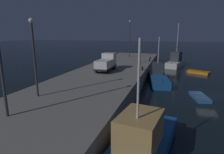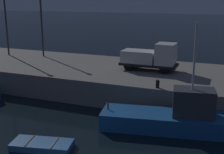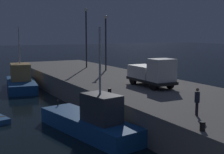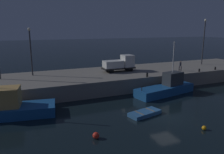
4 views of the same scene
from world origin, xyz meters
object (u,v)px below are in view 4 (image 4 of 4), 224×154
Objects in this scene: fishing_trawler_red at (7,107)px; bollard_west at (199,70)px; mooring_buoy_mid at (96,135)px; dinghy_orange_near at (145,113)px; dockworker at (180,65)px; mooring_buoy_near at (204,128)px; lamp_post_central at (204,39)px; bollard_east at (215,68)px; bollard_central at (147,75)px; utility_truck at (120,64)px; fishing_boat_blue at (167,87)px; lamp_post_east at (31,48)px.

fishing_trawler_red reaches higher than bollard_west.
mooring_buoy_mid is at bearing -48.92° from fishing_trawler_red.
bollard_west is at bearing 27.92° from dinghy_orange_near.
mooring_buoy_near is at bearing -122.15° from dockworker.
bollard_west is at bearing 5.43° from fishing_trawler_red.
lamp_post_central reaches higher than bollard_east.
dinghy_orange_near is 8.29× the size of bollard_west.
mooring_buoy_mid reaches higher than dinghy_orange_near.
bollard_central is at bearing 57.37° from dinghy_orange_near.
utility_truck is at bearing 159.77° from dockworker.
bollard_central reaches higher than bollard_west.
fishing_boat_blue is 3.37m from bollard_central.
fishing_trawler_red is at bearing -174.57° from bollard_west.
dockworker is at bearing -155.92° from lamp_post_central.
fishing_boat_blue reaches higher than mooring_buoy_mid.
bollard_west is (28.74, 2.73, 1.33)m from fishing_trawler_red.
dinghy_orange_near is 7.17m from mooring_buoy_mid.
utility_truck is at bearing 59.20° from mooring_buoy_mid.
lamp_post_central is 18.33× the size of bollard_west.
bollard_central is at bearing -69.86° from utility_truck.
mooring_buoy_mid is 1.13× the size of bollard_east.
lamp_post_east is (-3.87, 18.44, 6.06)m from mooring_buoy_mid.
lamp_post_central is at bearing 30.86° from mooring_buoy_mid.
utility_truck reaches higher than bollard_west.
dinghy_orange_near is at bearing -56.14° from lamp_post_east.
utility_truck is 13.11m from bollard_west.
fishing_trawler_red is 10.86m from mooring_buoy_mid.
bollard_east is (-2.18, -5.34, -4.75)m from lamp_post_central.
fishing_boat_blue is at bearing -150.52° from lamp_post_central.
fishing_trawler_red is 20.59m from fishing_boat_blue.
utility_truck reaches higher than dinghy_orange_near.
dinghy_orange_near is 6.78× the size of mooring_buoy_mid.
lamp_post_east reaches higher than mooring_buoy_near.
lamp_post_central is at bearing 32.83° from dinghy_orange_near.
lamp_post_east is at bearing 101.85° from mooring_buoy_mid.
bollard_central is at bearing -179.00° from bollard_east.
mooring_buoy_mid is 0.07× the size of lamp_post_central.
lamp_post_central reaches higher than fishing_boat_blue.
utility_truck is 16.54m from bollard_east.
bollard_central is (15.52, -7.55, -3.89)m from lamp_post_east.
bollard_east is (18.83, 8.22, 2.21)m from dinghy_orange_near.
dinghy_orange_near is 7.62× the size of bollard_east.
lamp_post_east is 30.40m from bollard_east.
bollard_west is at bearing 0.06° from bollard_central.
dockworker is at bearing 57.85° from mooring_buoy_near.
fishing_trawler_red is 26.80m from dockworker.
mooring_buoy_near is (-3.73, -10.83, -0.73)m from fishing_boat_blue.
dockworker is (5.74, 4.24, 2.17)m from fishing_boat_blue.
lamp_post_central reaches higher than mooring_buoy_near.
dinghy_orange_near is at bearing -141.08° from fishing_boat_blue.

